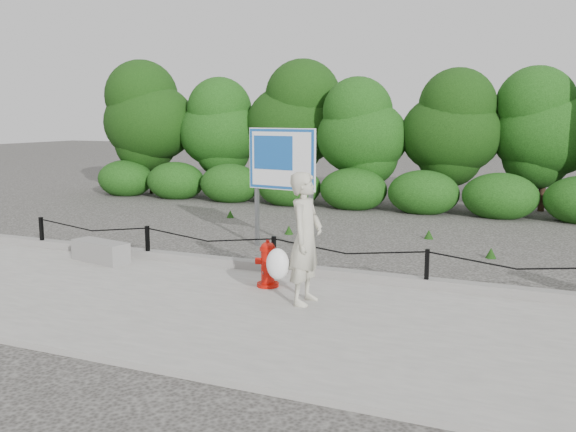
# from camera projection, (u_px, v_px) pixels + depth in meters

# --- Properties ---
(ground) EXTENTS (90.00, 90.00, 0.00)m
(ground) POSITION_uv_depth(u_px,v_px,m) (274.00, 277.00, 10.09)
(ground) COLOR #2D2B28
(ground) RESTS_ON ground
(sidewalk) EXTENTS (14.00, 4.00, 0.08)m
(sidewalk) POSITION_uv_depth(u_px,v_px,m) (214.00, 309.00, 8.26)
(sidewalk) COLOR gray
(sidewalk) RESTS_ON ground
(curb) EXTENTS (14.00, 0.22, 0.14)m
(curb) POSITION_uv_depth(u_px,v_px,m) (275.00, 267.00, 10.11)
(curb) COLOR slate
(curb) RESTS_ON sidewalk
(chain_barrier) EXTENTS (10.06, 0.06, 0.60)m
(chain_barrier) POSITION_uv_depth(u_px,v_px,m) (274.00, 250.00, 10.01)
(chain_barrier) COLOR black
(chain_barrier) RESTS_ON sidewalk
(treeline) EXTENTS (20.45, 3.65, 4.60)m
(treeline) POSITION_uv_depth(u_px,v_px,m) (410.00, 121.00, 17.68)
(treeline) COLOR black
(treeline) RESTS_ON ground
(fire_hydrant) EXTENTS (0.42, 0.43, 0.72)m
(fire_hydrant) POSITION_uv_depth(u_px,v_px,m) (268.00, 264.00, 9.16)
(fire_hydrant) COLOR #B50E06
(fire_hydrant) RESTS_ON sidewalk
(pedestrian) EXTENTS (0.74, 0.67, 1.81)m
(pedestrian) POSITION_uv_depth(u_px,v_px,m) (304.00, 240.00, 8.27)
(pedestrian) COLOR #B6B29C
(pedestrian) RESTS_ON sidewalk
(concrete_block) EXTENTS (1.19, 0.62, 0.36)m
(concrete_block) POSITION_uv_depth(u_px,v_px,m) (101.00, 251.00, 10.79)
(concrete_block) COLOR slate
(concrete_block) RESTS_ON sidewalk
(advertising_sign) EXTENTS (1.49, 0.33, 2.40)m
(advertising_sign) POSITION_uv_depth(u_px,v_px,m) (282.00, 165.00, 11.90)
(advertising_sign) COLOR slate
(advertising_sign) RESTS_ON ground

